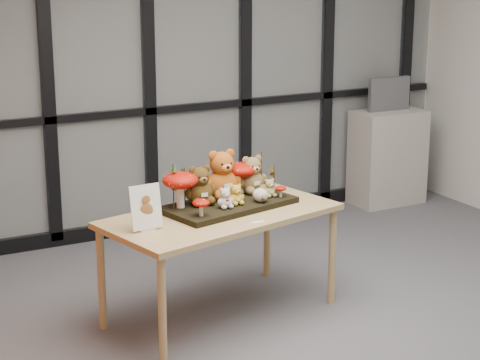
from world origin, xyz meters
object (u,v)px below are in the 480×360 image
bear_tan_back (252,172)px  mushroom_back_left (180,188)px  bear_white_bow (225,197)px  plush_cream_hedgehog (260,194)px  bear_pooh_yellow (222,171)px  mushroom_front_left (201,207)px  monitor (389,94)px  cabinet (387,157)px  bear_brown_medium (200,183)px  sign_holder (146,210)px  mushroom_front_right (281,191)px  bear_small_yellow (236,193)px  diorama_tray (229,205)px  bear_beige_small (270,187)px  mushroom_back_right (241,176)px  display_table (221,223)px

bear_tan_back → mushroom_back_left: size_ratio=1.09×
bear_white_bow → plush_cream_hedgehog: bearing=-9.3°
bear_pooh_yellow → mushroom_front_left: bearing=-146.4°
mushroom_front_left → monitor: 3.29m
mushroom_front_left → cabinet: (2.76, 1.75, -0.36)m
bear_brown_medium → sign_holder: 0.53m
mushroom_front_right → bear_brown_medium: bearing=168.8°
bear_pooh_yellow → bear_tan_back: 0.24m
bear_brown_medium → cabinet: bear_brown_medium is taller
mushroom_front_right → bear_small_yellow: bearing=-177.5°
diorama_tray → cabinet: 2.94m
bear_small_yellow → monitor: bearing=20.8°
bear_tan_back → bear_beige_small: size_ratio=2.06×
bear_small_yellow → cabinet: bear_small_yellow is taller
sign_holder → diorama_tray: bearing=13.0°
bear_pooh_yellow → bear_brown_medium: (-0.19, -0.07, -0.04)m
bear_pooh_yellow → bear_beige_small: bearing=-37.9°
mushroom_front_left → mushroom_front_right: (0.65, 0.14, -0.02)m
bear_small_yellow → bear_beige_small: bearing=-1.4°
cabinet → monitor: 0.60m
mushroom_front_left → mushroom_front_right: size_ratio=1.42×
bear_pooh_yellow → mushroom_back_left: size_ratio=1.40×
mushroom_back_right → cabinet: bearing=31.3°
mushroom_back_left → mushroom_front_right: mushroom_back_left is taller
display_table → bear_tan_back: bear_tan_back is taller
bear_brown_medium → mushroom_back_right: 0.37m
mushroom_front_right → bear_pooh_yellow: bearing=153.3°
mushroom_front_right → sign_holder: 1.03m
diorama_tray → mushroom_front_left: (-0.29, -0.19, 0.08)m
mushroom_back_left → display_table: bearing=-26.7°
mushroom_front_right → monitor: size_ratio=0.19×
bear_white_bow → bear_beige_small: 0.39m
bear_tan_back → cabinet: 2.67m
plush_cream_hedgehog → bear_beige_small: bearing=22.1°
bear_beige_small → mushroom_back_right: size_ratio=0.58×
bear_white_bow → cabinet: 3.07m
bear_small_yellow → plush_cream_hedgehog: bear_small_yellow is taller
bear_white_bow → bear_beige_small: bear_white_bow is taller
bear_small_yellow → monitor: (2.45, 1.64, 0.22)m
bear_small_yellow → bear_beige_small: size_ratio=1.10×
diorama_tray → bear_pooh_yellow: bear_pooh_yellow is taller
bear_white_bow → diorama_tray: bearing=40.6°
bear_brown_medium → bear_white_bow: 0.20m
bear_pooh_yellow → mushroom_back_left: bear_pooh_yellow is taller
bear_brown_medium → bear_small_yellow: bearing=-44.6°
bear_tan_back → monitor: bearing=19.7°
bear_pooh_yellow → bear_tan_back: (0.24, 0.02, -0.04)m
bear_brown_medium → mushroom_back_right: bearing=3.3°
sign_holder → mushroom_front_left: bearing=-3.6°
bear_white_bow → sign_holder: bearing=175.3°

